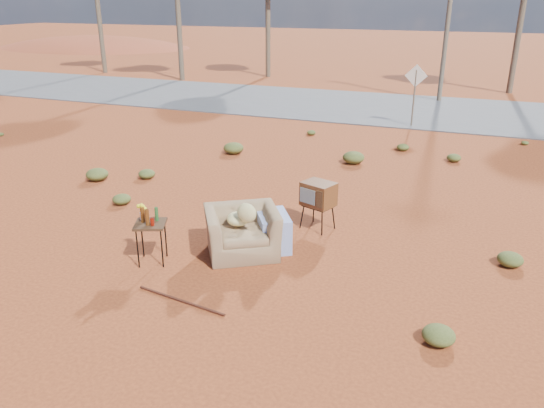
% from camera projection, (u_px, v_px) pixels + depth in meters
% --- Properties ---
extents(ground, '(140.00, 140.00, 0.00)m').
position_uv_depth(ground, '(232.00, 267.00, 9.21)').
color(ground, '#99431E').
rests_on(ground, ground).
extents(highway, '(140.00, 7.00, 0.04)m').
position_uv_depth(highway, '(384.00, 108.00, 22.22)').
color(highway, '#565659').
rests_on(highway, ground).
extents(dirt_mound, '(26.00, 18.00, 2.00)m').
position_uv_depth(dirt_mound, '(94.00, 47.00, 48.78)').
color(dirt_mound, brown).
rests_on(dirt_mound, ground).
extents(armchair, '(1.66, 1.62, 1.13)m').
position_uv_depth(armchair, '(248.00, 225.00, 9.58)').
color(armchair, olive).
rests_on(armchair, ground).
extents(tv_unit, '(0.74, 0.67, 0.98)m').
position_uv_depth(tv_unit, '(318.00, 195.00, 10.48)').
color(tv_unit, black).
rests_on(tv_unit, ground).
extents(side_table, '(0.68, 0.68, 1.04)m').
position_uv_depth(side_table, '(148.00, 221.00, 9.14)').
color(side_table, '#3D2A16').
rests_on(side_table, ground).
extents(rusty_bar, '(1.62, 0.29, 0.04)m').
position_uv_depth(rusty_bar, '(181.00, 300.00, 8.16)').
color(rusty_bar, '#4B2114').
rests_on(rusty_bar, ground).
extents(road_sign, '(0.78, 0.06, 2.19)m').
position_uv_depth(road_sign, '(415.00, 84.00, 18.57)').
color(road_sign, brown).
rests_on(road_sign, ground).
extents(utility_pole_center, '(1.40, 0.20, 8.00)m').
position_uv_depth(utility_pole_center, '(450.00, 2.00, 22.21)').
color(utility_pole_center, brown).
rests_on(utility_pole_center, ground).
extents(scrub_patch, '(17.49, 8.07, 0.33)m').
position_uv_depth(scrub_patch, '(277.00, 178.00, 13.26)').
color(scrub_patch, '#515927').
rests_on(scrub_patch, ground).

